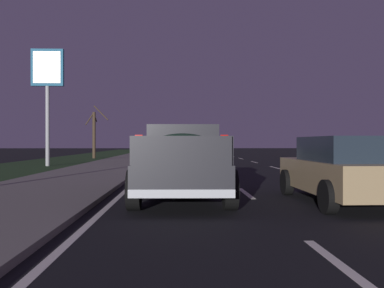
{
  "coord_description": "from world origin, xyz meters",
  "views": [
    {
      "loc": [
        -0.91,
        3.6,
        1.41
      ],
      "look_at": [
        8.56,
        3.3,
        1.37
      ],
      "focal_mm": 39.13,
      "sensor_mm": 36.0,
      "label": 1
    }
  ],
  "objects_px": {
    "sedan_white": "(179,152)",
    "sedan_tan": "(344,169)",
    "pickup_truck": "(183,159)",
    "bare_tree_far": "(94,133)",
    "gas_price_sign": "(47,78)"
  },
  "relations": [
    {
      "from": "sedan_tan",
      "to": "bare_tree_far",
      "type": "distance_m",
      "value": 29.82
    },
    {
      "from": "sedan_tan",
      "to": "gas_price_sign",
      "type": "bearing_deg",
      "value": 36.8
    },
    {
      "from": "sedan_white",
      "to": "gas_price_sign",
      "type": "xyz_separation_m",
      "value": [
        -1.61,
        7.83,
        4.44
      ]
    },
    {
      "from": "gas_price_sign",
      "to": "bare_tree_far",
      "type": "distance_m",
      "value": 12.41
    },
    {
      "from": "pickup_truck",
      "to": "sedan_tan",
      "type": "distance_m",
      "value": 3.85
    },
    {
      "from": "pickup_truck",
      "to": "sedan_tan",
      "type": "height_order",
      "value": "pickup_truck"
    },
    {
      "from": "bare_tree_far",
      "to": "sedan_tan",
      "type": "bearing_deg",
      "value": -157.74
    },
    {
      "from": "pickup_truck",
      "to": "bare_tree_far",
      "type": "height_order",
      "value": "bare_tree_far"
    },
    {
      "from": "sedan_white",
      "to": "sedan_tan",
      "type": "bearing_deg",
      "value": -167.54
    },
    {
      "from": "sedan_white",
      "to": "sedan_tan",
      "type": "relative_size",
      "value": 1.0
    },
    {
      "from": "sedan_white",
      "to": "bare_tree_far",
      "type": "bearing_deg",
      "value": 35.72
    },
    {
      "from": "sedan_tan",
      "to": "bare_tree_far",
      "type": "relative_size",
      "value": 0.95
    },
    {
      "from": "sedan_white",
      "to": "bare_tree_far",
      "type": "xyz_separation_m",
      "value": [
        10.43,
        7.5,
        1.45
      ]
    },
    {
      "from": "pickup_truck",
      "to": "gas_price_sign",
      "type": "relative_size",
      "value": 0.79
    },
    {
      "from": "sedan_white",
      "to": "pickup_truck",
      "type": "bearing_deg",
      "value": -179.73
    }
  ]
}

